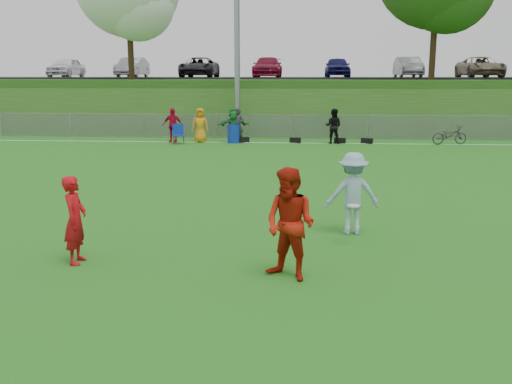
# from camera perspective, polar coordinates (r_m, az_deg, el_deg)

# --- Properties ---
(ground) EXTENTS (120.00, 120.00, 0.00)m
(ground) POSITION_cam_1_polar(r_m,az_deg,el_deg) (10.67, 2.24, -6.62)
(ground) COLOR #266815
(ground) RESTS_ON ground
(sideline_far) EXTENTS (60.00, 0.10, 0.01)m
(sideline_far) POSITION_cam_1_polar(r_m,az_deg,el_deg) (28.32, 3.61, 4.92)
(sideline_far) COLOR white
(sideline_far) RESTS_ON ground
(fence) EXTENTS (58.00, 0.06, 1.30)m
(fence) POSITION_cam_1_polar(r_m,az_deg,el_deg) (30.24, 3.68, 6.58)
(fence) COLOR gray
(fence) RESTS_ON ground
(light_pole) EXTENTS (1.20, 0.40, 12.15)m
(light_pole) POSITION_cam_1_polar(r_m,az_deg,el_deg) (31.28, -1.93, 17.88)
(light_pole) COLOR gray
(light_pole) RESTS_ON ground
(berm) EXTENTS (120.00, 18.00, 3.00)m
(berm) POSITION_cam_1_polar(r_m,az_deg,el_deg) (41.16, 3.90, 9.13)
(berm) COLOR #204C15
(berm) RESTS_ON ground
(parking_lot) EXTENTS (120.00, 12.00, 0.10)m
(parking_lot) POSITION_cam_1_polar(r_m,az_deg,el_deg) (43.12, 3.95, 11.31)
(parking_lot) COLOR black
(parking_lot) RESTS_ON berm
(car_row) EXTENTS (32.04, 5.18, 1.44)m
(car_row) POSITION_cam_1_polar(r_m,az_deg,el_deg) (42.15, 2.33, 12.36)
(car_row) COLOR white
(car_row) RESTS_ON parking_lot
(spectator_row) EXTENTS (8.97, 0.86, 1.69)m
(spectator_row) POSITION_cam_1_polar(r_m,az_deg,el_deg) (28.39, -1.72, 6.66)
(spectator_row) COLOR #BA0C29
(spectator_row) RESTS_ON ground
(gear_bags) EXTENTS (6.72, 0.55, 0.26)m
(gear_bags) POSITION_cam_1_polar(r_m,az_deg,el_deg) (28.41, 5.53, 5.17)
(gear_bags) COLOR black
(gear_bags) RESTS_ON ground
(player_red_left) EXTENTS (0.41, 0.60, 1.60)m
(player_red_left) POSITION_cam_1_polar(r_m,az_deg,el_deg) (10.69, -17.64, -2.68)
(player_red_left) COLOR red
(player_red_left) RESTS_ON ground
(player_red_center) EXTENTS (1.15, 1.08, 1.88)m
(player_red_center) POSITION_cam_1_polar(r_m,az_deg,el_deg) (9.38, 3.44, -3.24)
(player_red_center) COLOR #B31C0C
(player_red_center) RESTS_ON ground
(player_blue) EXTENTS (1.19, 0.77, 1.75)m
(player_blue) POSITION_cam_1_polar(r_m,az_deg,el_deg) (12.21, 9.63, -0.16)
(player_blue) COLOR #8DAFC4
(player_blue) RESTS_ON ground
(frisbee) EXTENTS (0.24, 0.24, 0.02)m
(frisbee) POSITION_cam_1_polar(r_m,az_deg,el_deg) (11.38, 9.72, -1.36)
(frisbee) COLOR silver
(frisbee) RESTS_ON ground
(recycling_bin) EXTENTS (0.76, 0.76, 0.91)m
(recycling_bin) POSITION_cam_1_polar(r_m,az_deg,el_deg) (28.35, -2.26, 5.85)
(recycling_bin) COLOR #0F2EA9
(recycling_bin) RESTS_ON ground
(camp_chair) EXTENTS (0.66, 0.67, 0.96)m
(camp_chair) POSITION_cam_1_polar(r_m,az_deg,el_deg) (28.13, -7.74, 5.36)
(camp_chair) COLOR #0F2FA2
(camp_chair) RESTS_ON ground
(bicycle) EXTENTS (1.79, 0.89, 0.90)m
(bicycle) POSITION_cam_1_polar(r_m,az_deg,el_deg) (29.19, 18.78, 5.40)
(bicycle) COLOR #2A2A2C
(bicycle) RESTS_ON ground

